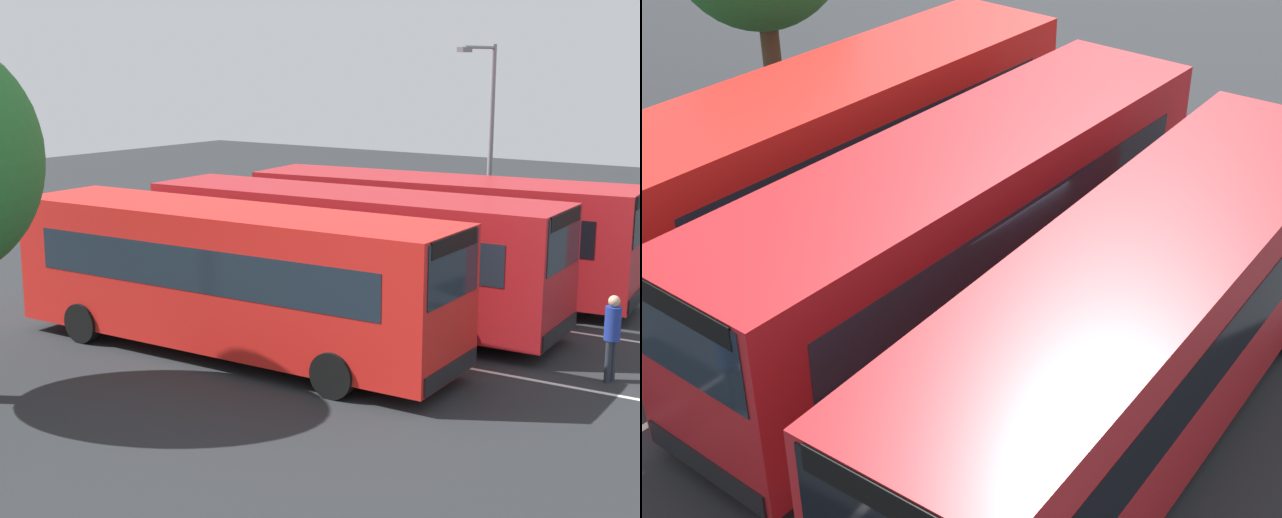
# 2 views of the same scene
# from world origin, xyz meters

# --- Properties ---
(ground_plane) EXTENTS (76.25, 76.25, 0.00)m
(ground_plane) POSITION_xyz_m (0.00, 0.00, 0.00)
(ground_plane) COLOR #232628
(bus_far_left) EXTENTS (10.63, 3.02, 3.20)m
(bus_far_left) POSITION_xyz_m (-0.61, -3.75, 1.75)
(bus_far_left) COLOR red
(bus_far_left) RESTS_ON ground
(bus_center_left) EXTENTS (10.65, 3.17, 3.20)m
(bus_center_left) POSITION_xyz_m (0.06, -0.09, 1.75)
(bus_center_left) COLOR #AD191E
(bus_center_left) RESTS_ON ground
(bus_center_right) EXTENTS (10.73, 3.70, 3.20)m
(bus_center_right) POSITION_xyz_m (0.53, 3.60, 1.75)
(bus_center_right) COLOR #AD191E
(bus_center_right) RESTS_ON ground
(lane_stripe_outer_left) EXTENTS (16.31, 1.07, 0.01)m
(lane_stripe_outer_left) POSITION_xyz_m (0.00, -1.90, 0.00)
(lane_stripe_outer_left) COLOR silver
(lane_stripe_outer_left) RESTS_ON ground
(lane_stripe_inner_left) EXTENTS (16.31, 1.07, 0.01)m
(lane_stripe_inner_left) POSITION_xyz_m (0.00, 1.90, 0.00)
(lane_stripe_inner_left) COLOR silver
(lane_stripe_inner_left) RESTS_ON ground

